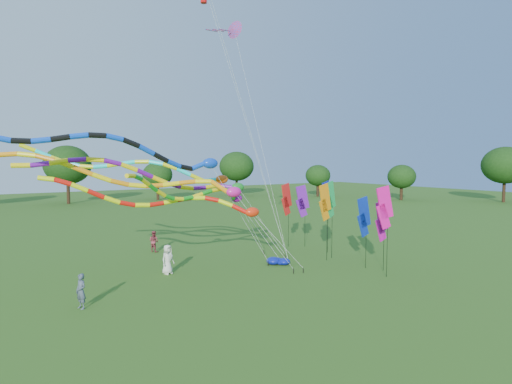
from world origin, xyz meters
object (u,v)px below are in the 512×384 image
person_a (168,259)px  tube_kite_orange (145,179)px  tube_kite_red (179,202)px  person_b (81,291)px  blue_nylon_heap (274,261)px  person_c (154,241)px

person_a → tube_kite_orange: bearing=176.0°
tube_kite_red → person_b: tube_kite_red is taller
blue_nylon_heap → person_b: (-12.08, -2.06, 0.61)m
tube_kite_red → blue_nylon_heap: bearing=21.7°
tube_kite_orange → person_b: 6.99m
tube_kite_red → person_b: bearing=-142.5°
tube_kite_red → tube_kite_orange: 2.31m
blue_nylon_heap → person_c: (-5.24, 7.79, 0.58)m
blue_nylon_heap → person_a: (-6.63, 1.45, 0.67)m
person_a → person_b: bearing=-169.8°
tube_kite_red → person_a: tube_kite_red is taller
tube_kite_red → tube_kite_orange: size_ratio=0.89×
tube_kite_red → blue_nylon_heap: tube_kite_red is taller
tube_kite_orange → person_c: bearing=92.3°
tube_kite_red → person_c: tube_kite_red is taller
person_c → tube_kite_red: bearing=139.6°
person_b → person_c: person_b is taller
person_a → blue_nylon_heap: bearing=-34.8°
tube_kite_red → person_c: 8.93m
person_b → person_c: bearing=123.7°
tube_kite_orange → person_c: tube_kite_orange is taller
blue_nylon_heap → person_c: person_c is taller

